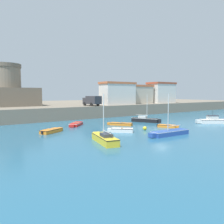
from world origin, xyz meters
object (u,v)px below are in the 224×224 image
(motorboat_white_0, at_px, (212,120))
(fortress, at_px, (6,92))
(sailboat_blue_5, at_px, (169,132))
(dinghy_white_1, at_px, (121,130))
(dinghy_red_8, at_px, (76,124))
(harbor_shed_mid_row, at_px, (118,93))
(sailboat_black_6, at_px, (145,120))
(truck_on_quay, at_px, (92,100))
(dinghy_orange_7, at_px, (167,126))
(mooring_buoy, at_px, (145,128))
(sailboat_yellow_2, at_px, (104,138))
(harbor_shed_near_wharf, at_px, (139,94))
(dinghy_orange_3, at_px, (120,124))
(harbor_shed_far_end, at_px, (161,93))
(dinghy_orange_4, at_px, (51,131))

(motorboat_white_0, bearing_deg, fortress, 132.79)
(sailboat_blue_5, bearing_deg, dinghy_white_1, 125.63)
(dinghy_white_1, relative_size, dinghy_red_8, 0.86)
(sailboat_blue_5, relative_size, harbor_shed_mid_row, 0.72)
(sailboat_black_6, height_order, truck_on_quay, sailboat_black_6)
(dinghy_orange_7, bearing_deg, mooring_buoy, 178.87)
(dinghy_red_8, bearing_deg, mooring_buoy, -56.16)
(sailboat_black_6, bearing_deg, sailboat_yellow_2, -146.33)
(sailboat_black_6, bearing_deg, harbor_shed_mid_row, 76.32)
(sailboat_black_6, height_order, mooring_buoy, sailboat_black_6)
(fortress, height_order, harbor_shed_near_wharf, fortress)
(dinghy_orange_3, relative_size, dinghy_orange_7, 1.24)
(sailboat_blue_5, relative_size, dinghy_orange_7, 1.95)
(dinghy_orange_3, distance_m, truck_on_quay, 14.07)
(fortress, bearing_deg, harbor_shed_far_end, -13.17)
(sailboat_blue_5, relative_size, sailboat_black_6, 1.18)
(dinghy_white_1, height_order, dinghy_orange_7, dinghy_white_1)
(motorboat_white_0, xyz_separation_m, sailboat_yellow_2, (-24.57, -2.26, -0.05))
(dinghy_orange_4, xyz_separation_m, dinghy_red_8, (5.60, 4.21, -0.02))
(fortress, relative_size, harbor_shed_near_wharf, 1.66)
(sailboat_yellow_2, xyz_separation_m, dinghy_red_8, (2.64, 13.49, -0.21))
(dinghy_orange_7, bearing_deg, sailboat_yellow_2, -166.01)
(motorboat_white_0, xyz_separation_m, harbor_shed_far_end, (10.35, 22.67, 5.13))
(dinghy_orange_3, xyz_separation_m, dinghy_red_8, (-6.55, 3.86, 0.02))
(dinghy_red_8, xyz_separation_m, truck_on_quay, (8.36, 9.62, 3.60))
(dinghy_orange_4, bearing_deg, fortress, 94.87)
(sailboat_yellow_2, bearing_deg, dinghy_orange_3, 46.36)
(dinghy_orange_4, bearing_deg, dinghy_orange_7, -18.78)
(mooring_buoy, bearing_deg, motorboat_white_0, -4.98)
(motorboat_white_0, distance_m, dinghy_white_1, 19.26)
(harbor_shed_near_wharf, bearing_deg, harbor_shed_mid_row, -171.22)
(harbor_shed_near_wharf, height_order, harbor_shed_far_end, harbor_shed_far_end)
(fortress, bearing_deg, sailboat_blue_5, -67.98)
(mooring_buoy, relative_size, truck_on_quay, 0.13)
(harbor_shed_far_end, distance_m, truck_on_quay, 24.05)
(truck_on_quay, bearing_deg, dinghy_red_8, -131.00)
(dinghy_white_1, distance_m, dinghy_orange_7, 8.67)
(motorboat_white_0, bearing_deg, harbor_shed_mid_row, 104.34)
(harbor_shed_far_end, bearing_deg, truck_on_quay, -175.64)
(dinghy_white_1, bearing_deg, dinghy_red_8, 106.59)
(motorboat_white_0, bearing_deg, sailboat_blue_5, -167.45)
(harbor_shed_mid_row, bearing_deg, motorboat_white_0, -75.66)
(sailboat_blue_5, relative_size, fortress, 0.50)
(mooring_buoy, distance_m, harbor_shed_far_end, 33.78)
(sailboat_black_6, bearing_deg, mooring_buoy, -132.73)
(dinghy_red_8, height_order, harbor_shed_far_end, harbor_shed_far_end)
(dinghy_orange_3, xyz_separation_m, fortress, (-14.27, 24.66, 5.47))
(dinghy_white_1, relative_size, dinghy_orange_4, 0.89)
(dinghy_orange_3, relative_size, harbor_shed_far_end, 0.52)
(dinghy_orange_4, height_order, mooring_buoy, dinghy_orange_4)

